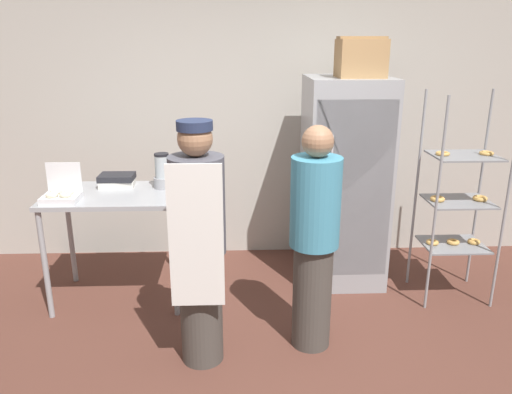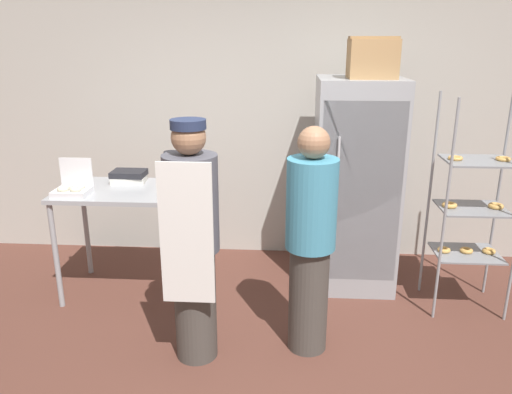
# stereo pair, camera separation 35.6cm
# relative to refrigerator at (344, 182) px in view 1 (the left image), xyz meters

# --- Properties ---
(ground_plane) EXTENTS (14.00, 14.00, 0.00)m
(ground_plane) POSITION_rel_refrigerator_xyz_m (-0.75, -1.55, -0.91)
(ground_plane) COLOR brown
(back_wall) EXTENTS (6.40, 0.12, 2.72)m
(back_wall) POSITION_rel_refrigerator_xyz_m (-0.75, 0.68, 0.45)
(back_wall) COLOR #B7B2A8
(back_wall) RESTS_ON ground_plane
(refrigerator) EXTENTS (0.70, 0.75, 1.81)m
(refrigerator) POSITION_rel_refrigerator_xyz_m (0.00, 0.00, 0.00)
(refrigerator) COLOR #9EA0A5
(refrigerator) RESTS_ON ground_plane
(baking_rack) EXTENTS (0.57, 0.47, 1.73)m
(baking_rack) POSITION_rel_refrigerator_xyz_m (0.87, -0.38, -0.07)
(baking_rack) COLOR #93969B
(baking_rack) RESTS_ON ground_plane
(prep_counter) EXTENTS (1.07, 0.70, 0.93)m
(prep_counter) POSITION_rel_refrigerator_xyz_m (-1.93, -0.32, -0.09)
(prep_counter) COLOR #9EA0A5
(prep_counter) RESTS_ON ground_plane
(donut_box) EXTENTS (0.27, 0.23, 0.28)m
(donut_box) POSITION_rel_refrigerator_xyz_m (-2.28, -0.51, 0.07)
(donut_box) COLOR white
(donut_box) RESTS_ON prep_counter
(blender_pitcher) EXTENTS (0.15, 0.15, 0.29)m
(blender_pitcher) POSITION_rel_refrigerator_xyz_m (-1.56, -0.19, 0.15)
(blender_pitcher) COLOR #99999E
(blender_pitcher) RESTS_ON prep_counter
(binder_stack) EXTENTS (0.30, 0.23, 0.10)m
(binder_stack) POSITION_rel_refrigerator_xyz_m (-1.95, -0.12, 0.07)
(binder_stack) COLOR silver
(binder_stack) RESTS_ON prep_counter
(cardboard_storage_box) EXTENTS (0.38, 0.32, 0.32)m
(cardboard_storage_box) POSITION_rel_refrigerator_xyz_m (0.06, -0.08, 1.06)
(cardboard_storage_box) COLOR #A87F51
(cardboard_storage_box) RESTS_ON refrigerator
(person_baker) EXTENTS (0.35, 0.37, 1.65)m
(person_baker) POSITION_rel_refrigerator_xyz_m (-1.19, -1.22, -0.05)
(person_baker) COLOR #47423D
(person_baker) RESTS_ON ground_plane
(person_customer) EXTENTS (0.34, 0.34, 1.59)m
(person_customer) POSITION_rel_refrigerator_xyz_m (-0.42, -1.07, -0.09)
(person_customer) COLOR #47423D
(person_customer) RESTS_ON ground_plane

